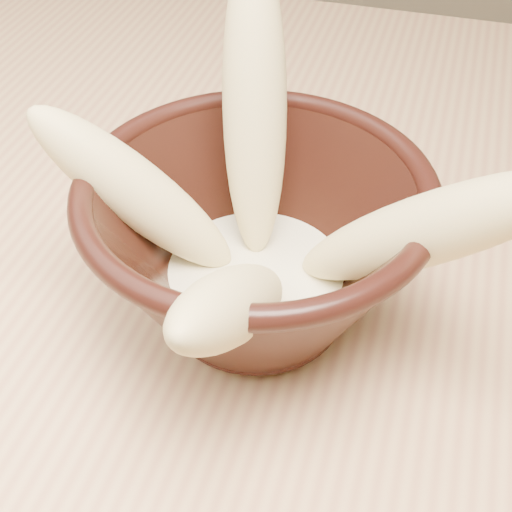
# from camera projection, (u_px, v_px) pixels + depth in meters

# --- Properties ---
(table) EXTENTS (1.20, 0.80, 0.75)m
(table) POSITION_uv_depth(u_px,v_px,m) (212.00, 253.00, 0.66)
(table) COLOR #DCB179
(table) RESTS_ON ground
(bowl) EXTENTS (0.22, 0.22, 0.12)m
(bowl) POSITION_uv_depth(u_px,v_px,m) (256.00, 244.00, 0.45)
(bowl) COLOR black
(bowl) RESTS_ON table
(milk_puddle) EXTENTS (0.12, 0.12, 0.02)m
(milk_puddle) POSITION_uv_depth(u_px,v_px,m) (256.00, 277.00, 0.47)
(milk_puddle) COLOR beige
(milk_puddle) RESTS_ON bowl
(banana_upright) EXTENTS (0.07, 0.12, 0.20)m
(banana_upright) POSITION_uv_depth(u_px,v_px,m) (255.00, 107.00, 0.45)
(banana_upright) COLOR #EED78D
(banana_upright) RESTS_ON bowl
(banana_left) EXTENTS (0.15, 0.06, 0.14)m
(banana_left) POSITION_uv_depth(u_px,v_px,m) (136.00, 192.00, 0.44)
(banana_left) COLOR #EED78D
(banana_left) RESTS_ON bowl
(banana_right) EXTENTS (0.18, 0.09, 0.16)m
(banana_right) POSITION_uv_depth(u_px,v_px,m) (422.00, 232.00, 0.39)
(banana_right) COLOR #EED78D
(banana_right) RESTS_ON bowl
(banana_front) EXTENTS (0.04, 0.16, 0.13)m
(banana_front) POSITION_uv_depth(u_px,v_px,m) (232.00, 305.00, 0.38)
(banana_front) COLOR #EED78D
(banana_front) RESTS_ON bowl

